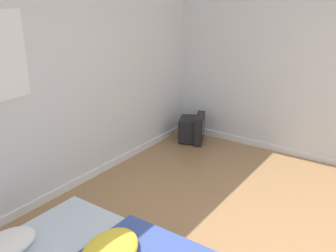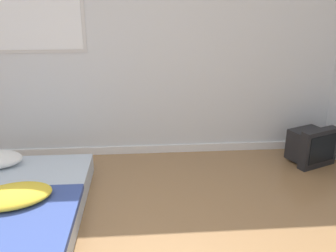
# 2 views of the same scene
# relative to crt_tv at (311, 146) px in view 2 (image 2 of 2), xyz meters

# --- Properties ---
(wall_back) EXTENTS (7.59, 0.08, 2.60)m
(wall_back) POSITION_rel_crt_tv_xyz_m (-2.25, 0.44, 1.09)
(wall_back) COLOR silver
(wall_back) RESTS_ON ground_plane
(crt_tv) EXTENTS (0.51, 0.48, 0.42)m
(crt_tv) POSITION_rel_crt_tv_xyz_m (0.00, 0.00, 0.00)
(crt_tv) COLOR black
(crt_tv) RESTS_ON ground_plane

